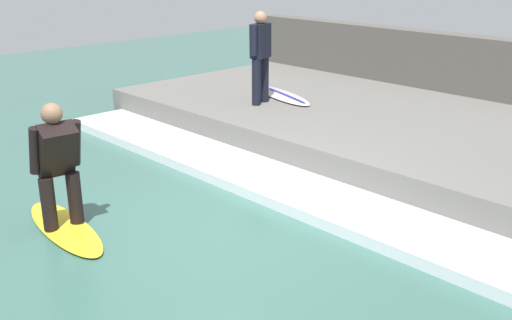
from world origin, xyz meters
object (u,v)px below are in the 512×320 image
at_px(surfboard_riding, 65,228).
at_px(surfer_waiting_far, 260,52).
at_px(surfboard_waiting_far, 282,95).
at_px(surfer_riding, 57,160).

bearing_deg(surfboard_riding, surfer_waiting_far, 16.47).
height_order(surfboard_riding, surfboard_waiting_far, surfboard_waiting_far).
height_order(surfboard_riding, surfer_riding, surfer_riding).
bearing_deg(surfboard_waiting_far, surfer_riding, -164.73).
bearing_deg(surfboard_riding, surfboard_waiting_far, 15.27).
bearing_deg(surfboard_waiting_far, surfboard_riding, -164.73).
relative_size(surfboard_riding, surfer_waiting_far, 1.16).
distance_m(surfer_riding, surfer_waiting_far, 4.75).
height_order(surfer_riding, surfer_waiting_far, surfer_waiting_far).
relative_size(surfboard_riding, surfer_riding, 1.28).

